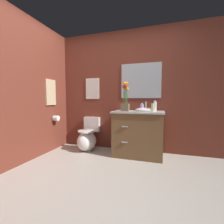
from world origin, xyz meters
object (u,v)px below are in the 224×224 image
at_px(toilet, 88,139).
at_px(wall_poster, 92,89).
at_px(vanity_cabinet, 138,133).
at_px(hand_wash_bottle, 142,107).
at_px(lotion_bottle, 155,106).
at_px(trash_bin, 115,145).
at_px(wall_mirror, 141,81).
at_px(flower_vase, 125,101).
at_px(soap_bottle, 153,107).
at_px(hanging_towel, 51,92).
at_px(toilet_paper_roll, 56,118).

bearing_deg(toilet, wall_poster, 90.00).
xyz_separation_m(vanity_cabinet, hand_wash_bottle, (0.06, 0.02, 0.48)).
xyz_separation_m(vanity_cabinet, lotion_bottle, (0.29, 0.12, 0.51)).
bearing_deg(trash_bin, wall_mirror, 20.24).
bearing_deg(hand_wash_bottle, flower_vase, -157.07).
bearing_deg(wall_poster, flower_vase, -25.07).
bearing_deg(hand_wash_bottle, toilet, 179.83).
height_order(soap_bottle, lotion_bottle, lotion_bottle).
relative_size(soap_bottle, lotion_bottle, 0.87).
height_order(hand_wash_bottle, hanging_towel, hanging_towel).
bearing_deg(wall_poster, hanging_towel, -141.51).
bearing_deg(wall_mirror, wall_poster, 180.00).
xyz_separation_m(flower_vase, lotion_bottle, (0.52, 0.22, -0.09)).
bearing_deg(toilet_paper_roll, wall_mirror, 15.25).
bearing_deg(trash_bin, lotion_bottle, 0.61).
bearing_deg(hanging_towel, flower_vase, 5.67).
bearing_deg(lotion_bottle, soap_bottle, -97.89).
height_order(soap_bottle, hanging_towel, hanging_towel).
bearing_deg(flower_vase, trash_bin, 139.38).
relative_size(toilet, lotion_bottle, 3.40).
distance_m(lotion_bottle, hand_wash_bottle, 0.25).
bearing_deg(toilet_paper_roll, flower_vase, 2.74).
height_order(toilet, soap_bottle, soap_bottle).
height_order(vanity_cabinet, wall_mirror, wall_mirror).
height_order(lotion_bottle, trash_bin, lotion_bottle).
bearing_deg(hand_wash_bottle, wall_poster, 166.53).
relative_size(trash_bin, wall_poster, 0.59).
xyz_separation_m(lotion_bottle, wall_poster, (-1.36, 0.17, 0.37)).
relative_size(lotion_bottle, wall_poster, 0.44).
xyz_separation_m(trash_bin, hanging_towel, (-1.27, -0.37, 1.08)).
distance_m(wall_mirror, toilet_paper_roll, 1.92).
bearing_deg(hanging_towel, lotion_bottle, 10.40).
relative_size(vanity_cabinet, trash_bin, 3.80).
distance_m(soap_bottle, wall_mirror, 0.68).
distance_m(soap_bottle, trash_bin, 1.11).
bearing_deg(toilet_paper_roll, wall_poster, 36.36).
bearing_deg(flower_vase, hand_wash_bottle, 22.93).
bearing_deg(toilet, hand_wash_bottle, -0.17).
bearing_deg(hand_wash_bottle, soap_bottle, -24.99).
distance_m(toilet, hand_wash_bottle, 1.32).
relative_size(vanity_cabinet, wall_poster, 2.25).
xyz_separation_m(wall_mirror, hanging_towel, (-1.76, -0.54, -0.23)).
relative_size(wall_poster, hanging_towel, 0.88).
distance_m(flower_vase, lotion_bottle, 0.57).
bearing_deg(lotion_bottle, wall_poster, 172.91).
height_order(lotion_bottle, wall_poster, wall_poster).
xyz_separation_m(toilet, hanging_towel, (-0.69, -0.28, 0.97)).
distance_m(flower_vase, trash_bin, 0.96).
relative_size(vanity_cabinet, flower_vase, 1.89).
xyz_separation_m(flower_vase, soap_bottle, (0.49, 0.03, -0.10)).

